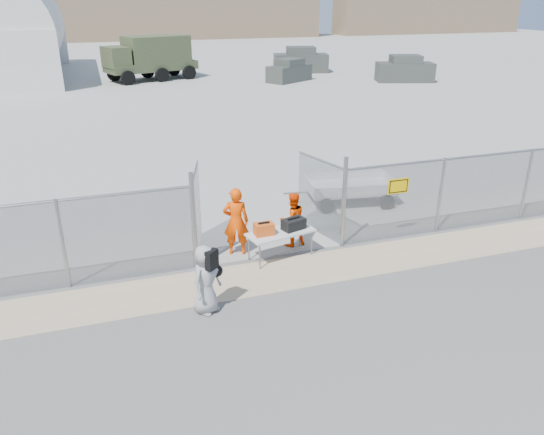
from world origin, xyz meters
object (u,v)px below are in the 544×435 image
object	(u,v)px
security_worker_left	(236,222)
security_worker_right	(292,219)
visitor	(206,279)
utility_trailer	(350,190)
folding_table	(281,245)

from	to	relation	value
security_worker_left	security_worker_right	world-z (taller)	security_worker_left
visitor	utility_trailer	bearing A→B (deg)	0.68
folding_table	utility_trailer	distance (m)	4.63
visitor	security_worker_right	bearing A→B (deg)	1.23
folding_table	security_worker_left	distance (m)	1.30
folding_table	utility_trailer	xyz separation A→B (m)	(3.47, 3.06, 0.07)
visitor	utility_trailer	size ratio (longest dim) A/B	0.43
folding_table	utility_trailer	size ratio (longest dim) A/B	0.48
security_worker_right	utility_trailer	xyz separation A→B (m)	(2.92, 2.44, -0.31)
folding_table	utility_trailer	world-z (taller)	utility_trailer
security_worker_right	security_worker_left	bearing A→B (deg)	-6.41
security_worker_left	visitor	xyz separation A→B (m)	(-1.32, -2.48, -0.14)
folding_table	security_worker_right	size ratio (longest dim) A/B	1.15
security_worker_left	visitor	size ratio (longest dim) A/B	1.18
visitor	utility_trailer	distance (m)	7.64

